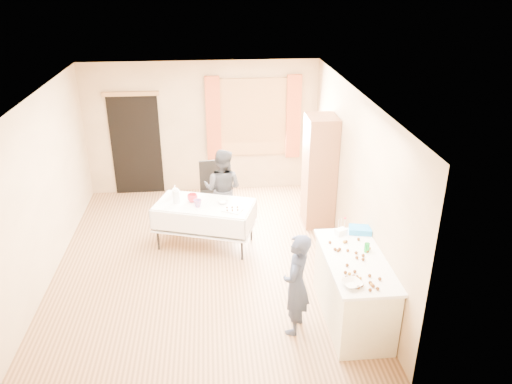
{
  "coord_description": "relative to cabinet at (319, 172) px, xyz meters",
  "views": [
    {
      "loc": [
        0.17,
        -6.67,
        4.21
      ],
      "look_at": [
        0.79,
        0.0,
        1.15
      ],
      "focal_mm": 35.0,
      "sensor_mm": 36.0,
      "label": 1
    }
  ],
  "objects": [
    {
      "name": "doorway",
      "position": [
        -3.29,
        1.62,
        0.02
      ],
      "size": [
        0.95,
        0.04,
        2.0
      ],
      "primitive_type": "cube",
      "color": "black",
      "rests_on": "floor"
    },
    {
      "name": "bottle",
      "position": [
        -2.45,
        -0.25,
        -0.14
      ],
      "size": [
        0.11,
        0.11,
        0.18
      ],
      "primitive_type": "imported",
      "rotation": [
        0.0,
        0.0,
        -0.21
      ],
      "color": "white",
      "rests_on": "party_table"
    },
    {
      "name": "cup_rainbow",
      "position": [
        -2.08,
        -0.71,
        -0.17
      ],
      "size": [
        0.17,
        0.17,
        0.12
      ],
      "primitive_type": "imported",
      "rotation": [
        0.0,
        0.0,
        -0.2
      ],
      "color": "red",
      "rests_on": "party_table"
    },
    {
      "name": "soda_can",
      "position": [
        0.07,
        -2.53,
        -0.01
      ],
      "size": [
        0.07,
        0.07,
        0.12
      ],
      "primitive_type": "cylinder",
      "rotation": [
        0.0,
        0.0,
        -0.09
      ],
      "color": "#0E8422",
      "rests_on": "counter"
    },
    {
      "name": "curtain_right",
      "position": [
        -0.21,
        1.56,
        0.52
      ],
      "size": [
        0.28,
        0.06,
        1.65
      ],
      "primitive_type": "cube",
      "color": "#AB4A27",
      "rests_on": "wall_back"
    },
    {
      "name": "girl",
      "position": [
        -0.86,
        -2.81,
        -0.3
      ],
      "size": [
        0.72,
        0.68,
        1.35
      ],
      "primitive_type": "imported",
      "rotation": [
        0.0,
        0.0,
        -1.97
      ],
      "color": "#20263D",
      "rests_on": "floor"
    },
    {
      "name": "wall_back",
      "position": [
        -1.99,
        1.65,
        0.32
      ],
      "size": [
        4.5,
        0.02,
        2.6
      ],
      "primitive_type": "cube",
      "color": "tan",
      "rests_on": "floor"
    },
    {
      "name": "mixing_bowl",
      "position": [
        -0.31,
        -3.23,
        -0.04
      ],
      "size": [
        0.34,
        0.34,
        0.05
      ],
      "primitive_type": "imported",
      "rotation": [
        0.0,
        0.0,
        0.29
      ],
      "color": "white",
      "rests_on": "counter"
    },
    {
      "name": "pastry_tray",
      "position": [
        -1.54,
        -0.9,
        -0.22
      ],
      "size": [
        0.34,
        0.31,
        0.02
      ],
      "primitive_type": "cube",
      "rotation": [
        0.0,
        0.0,
        -0.5
      ],
      "color": "white",
      "rests_on": "party_table"
    },
    {
      "name": "party_table",
      "position": [
        -1.98,
        -0.61,
        -0.53
      ],
      "size": [
        1.72,
        1.24,
        0.75
      ],
      "rotation": [
        0.0,
        0.0,
        -0.32
      ],
      "color": "black",
      "rests_on": "floor"
    },
    {
      "name": "woman",
      "position": [
        -1.66,
        0.0,
        -0.26
      ],
      "size": [
        1.06,
        1.01,
        1.43
      ],
      "primitive_type": "imported",
      "rotation": [
        0.0,
        0.0,
        2.77
      ],
      "color": "black",
      "rests_on": "floor"
    },
    {
      "name": "counter",
      "position": [
        -0.1,
        -2.68,
        -0.52
      ],
      "size": [
        0.75,
        1.57,
        0.91
      ],
      "color": "beige",
      "rests_on": "floor"
    },
    {
      "name": "ceiling",
      "position": [
        -1.99,
        -1.11,
        1.63
      ],
      "size": [
        4.5,
        5.5,
        0.02
      ],
      "primitive_type": "cube",
      "color": "white",
      "rests_on": "floor"
    },
    {
      "name": "window_pane",
      "position": [
        -0.99,
        1.59,
        0.52
      ],
      "size": [
        1.2,
        0.02,
        1.4
      ],
      "primitive_type": "cube",
      "color": "white",
      "rests_on": "wall_back"
    },
    {
      "name": "pitcher",
      "position": [
        -2.41,
        -0.54,
        -0.12
      ],
      "size": [
        0.11,
        0.11,
        0.22
      ],
      "primitive_type": "cylinder",
      "rotation": [
        0.0,
        0.0,
        -0.03
      ],
      "color": "silver",
      "rests_on": "party_table"
    },
    {
      "name": "window_frame",
      "position": [
        -0.99,
        1.61,
        0.52
      ],
      "size": [
        1.32,
        0.06,
        1.52
      ],
      "primitive_type": "cube",
      "color": "olive",
      "rests_on": "wall_back"
    },
    {
      "name": "cup_red",
      "position": [
        -2.16,
        -0.52,
        -0.16
      ],
      "size": [
        0.22,
        0.22,
        0.13
      ],
      "primitive_type": "imported",
      "rotation": [
        0.0,
        0.0,
        -0.19
      ],
      "color": "red",
      "rests_on": "party_table"
    },
    {
      "name": "curtain_left",
      "position": [
        -1.77,
        1.56,
        0.52
      ],
      "size": [
        0.28,
        0.06,
        1.65
      ],
      "primitive_type": "cube",
      "color": "#AB4A27",
      "rests_on": "wall_back"
    },
    {
      "name": "wall_right",
      "position": [
        0.27,
        -1.11,
        0.32
      ],
      "size": [
        0.02,
        5.5,
        2.6
      ],
      "primitive_type": "cube",
      "color": "tan",
      "rests_on": "floor"
    },
    {
      "name": "blue_basket",
      "position": [
        0.13,
        -2.04,
        -0.03
      ],
      "size": [
        0.34,
        0.26,
        0.08
      ],
      "primitive_type": "cube",
      "rotation": [
        0.0,
        0.0,
        -0.23
      ],
      "color": "#1A7AC8",
      "rests_on": "counter"
    },
    {
      "name": "foam_block",
      "position": [
        -0.14,
        -2.06,
        -0.03
      ],
      "size": [
        0.18,
        0.15,
        0.08
      ],
      "primitive_type": "cube",
      "rotation": [
        0.0,
        0.0,
        0.44
      ],
      "color": "white",
      "rests_on": "counter"
    },
    {
      "name": "small_bowl",
      "position": [
        -1.68,
        -0.63,
        -0.2
      ],
      "size": [
        0.25,
        0.25,
        0.05
      ],
      "primitive_type": "imported",
      "rotation": [
        0.0,
        0.0,
        -0.29
      ],
      "color": "white",
      "rests_on": "party_table"
    },
    {
      "name": "wall_left",
      "position": [
        -4.25,
        -1.11,
        0.32
      ],
      "size": [
        0.02,
        5.5,
        2.6
      ],
      "primitive_type": "cube",
      "color": "tan",
      "rests_on": "floor"
    },
    {
      "name": "door_lintel",
      "position": [
        -3.29,
        1.59,
        1.04
      ],
      "size": [
        1.05,
        0.06,
        0.08
      ],
      "primitive_type": "cube",
      "color": "olive",
      "rests_on": "wall_back"
    },
    {
      "name": "wall_front",
      "position": [
        -1.99,
        -3.87,
        0.32
      ],
      "size": [
        4.5,
        0.02,
        2.6
      ],
      "primitive_type": "cube",
      "color": "tan",
      "rests_on": "floor"
    },
    {
      "name": "chair",
      "position": [
        -1.82,
        0.37,
        -0.66
      ],
      "size": [
        0.49,
        0.49,
        1.05
      ],
      "rotation": [
        0.0,
        0.0,
        0.16
      ],
      "color": "black",
      "rests_on": "floor"
    },
    {
      "name": "floor",
      "position": [
        -1.99,
        -1.11,
        -0.99
      ],
      "size": [
        4.5,
        5.5,
        0.02
      ],
      "primitive_type": "cube",
      "color": "#9E7047",
      "rests_on": "ground"
    },
    {
      "name": "cabinet",
      "position": [
        0.0,
        0.0,
        0.0
      ],
      "size": [
        0.5,
        0.6,
        1.95
      ],
      "primitive_type": "cube",
      "color": "brown",
      "rests_on": "floor"
    },
    {
      "name": "cake_balls",
      "position": [
        -0.16,
        -2.86,
        -0.05
      ],
      "size": [
        0.54,
        1.15,
        0.04
      ],
      "color": "#3F2314",
      "rests_on": "counter"
    }
  ]
}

